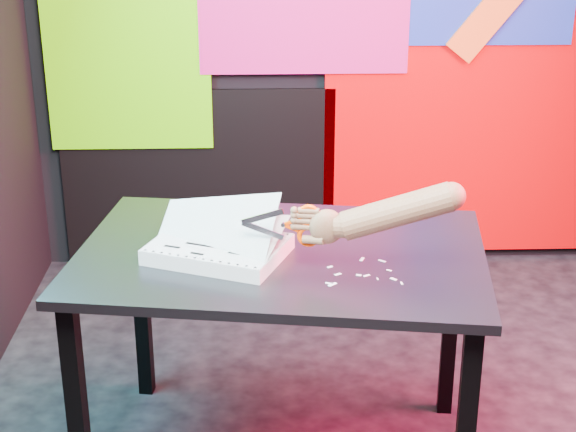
{
  "coord_description": "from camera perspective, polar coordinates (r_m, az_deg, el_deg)",
  "views": [
    {
      "loc": [
        -0.46,
        -2.54,
        1.81
      ],
      "look_at": [
        -0.38,
        -0.14,
        0.87
      ],
      "focal_mm": 55.0,
      "sensor_mm": 36.0,
      "label": 1
    }
  ],
  "objects": [
    {
      "name": "work_table",
      "position": [
        2.69,
        -0.44,
        -3.99
      ],
      "size": [
        1.32,
        0.98,
        0.75
      ],
      "rotation": [
        0.0,
        0.0,
        -0.15
      ],
      "color": "black",
      "rests_on": "ground"
    },
    {
      "name": "backdrop",
      "position": [
        4.13,
        5.38,
        9.31
      ],
      "size": [
        2.88,
        0.05,
        2.08
      ],
      "color": "#D60004",
      "rests_on": "ground"
    },
    {
      "name": "scissors",
      "position": [
        2.48,
        0.98,
        -0.62
      ],
      "size": [
        0.22,
        0.05,
        0.13
      ],
      "rotation": [
        0.0,
        0.0,
        -0.17
      ],
      "color": "#B6B9C3",
      "rests_on": "printout_stack"
    },
    {
      "name": "room",
      "position": [
        2.63,
        8.31,
        11.0
      ],
      "size": [
        3.01,
        3.01,
        2.71
      ],
      "color": "black",
      "rests_on": "ground"
    },
    {
      "name": "hand_forearm",
      "position": [
        2.45,
        6.3,
        0.15
      ],
      "size": [
        0.46,
        0.14,
        0.2
      ],
      "rotation": [
        0.0,
        0.0,
        -0.17
      ],
      "color": "brown",
      "rests_on": "work_table"
    },
    {
      "name": "paper_clippings",
      "position": [
        2.51,
        4.63,
        -3.72
      ],
      "size": [
        0.22,
        0.19,
        0.0
      ],
      "color": "silver",
      "rests_on": "work_table"
    },
    {
      "name": "printout_stack",
      "position": [
        2.61,
        -4.54,
        -2.1
      ],
      "size": [
        0.46,
        0.4,
        0.2
      ],
      "rotation": [
        0.0,
        0.0,
        -0.39
      ],
      "color": "silver",
      "rests_on": "work_table"
    }
  ]
}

